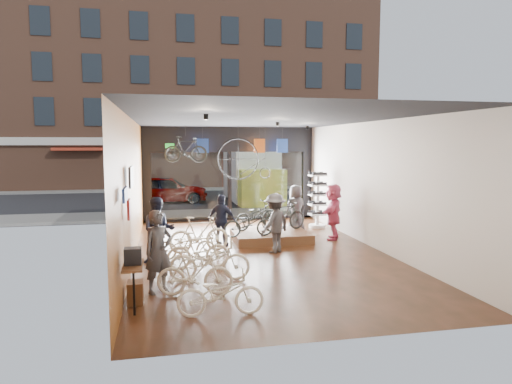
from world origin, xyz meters
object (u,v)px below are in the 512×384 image
object	(u,v)px
floor_bike_5	(199,234)
customer_1	(159,230)
display_platform	(271,236)
customer_4	(296,209)
customer_0	(158,252)
display_bike_left	(249,223)
penny_farthing	(247,160)
customer_2	(222,220)
customer_5	(333,212)
customer_3	(275,223)
floor_bike_3	(198,250)
display_bike_right	(256,215)
floor_bike_1	(195,273)
floor_bike_4	(186,245)
display_bike_mid	(285,216)
street_car	(167,189)
floor_bike_0	(221,294)
sunglasses_rack	(317,200)
box_truck	(254,177)
floor_bike_2	(210,260)
hung_bike	(186,149)

from	to	relation	value
floor_bike_5	customer_1	world-z (taller)	customer_1
display_platform	customer_4	distance (m)	1.79
customer_0	display_bike_left	bearing A→B (deg)	24.98
display_platform	penny_farthing	bearing A→B (deg)	93.47
customer_2	customer_5	distance (m)	3.73
floor_bike_5	display_bike_left	xyz separation A→B (m)	(1.55, 0.48, 0.18)
display_bike_left	customer_3	bearing A→B (deg)	-153.25
floor_bike_3	penny_farthing	world-z (taller)	penny_farthing
display_bike_right	customer_3	xyz separation A→B (m)	(0.11, -2.13, 0.10)
floor_bike_5	customer_2	bearing A→B (deg)	-56.88
display_bike_right	customer_1	size ratio (longest dim) A/B	1.00
floor_bike_1	floor_bike_3	distance (m)	2.03
floor_bike_4	display_bike_mid	size ratio (longest dim) A/B	0.98
street_car	floor_bike_4	xyz separation A→B (m)	(0.35, -12.41, -0.30)
floor_bike_4	display_bike_right	bearing A→B (deg)	-38.72
display_bike_left	customer_5	size ratio (longest dim) A/B	0.86
floor_bike_1	customer_4	size ratio (longest dim) A/B	0.93
floor_bike_0	customer_5	xyz separation A→B (m)	(4.49, 5.99, 0.50)
sunglasses_rack	floor_bike_5	bearing A→B (deg)	-137.75
customer_3	sunglasses_rack	size ratio (longest dim) A/B	0.82
display_bike_right	customer_5	world-z (taller)	customer_5
floor_bike_3	customer_2	world-z (taller)	customer_2
customer_1	customer_2	bearing A→B (deg)	42.16
floor_bike_0	penny_farthing	xyz separation A→B (m)	(2.20, 9.25, 2.08)
customer_1	customer_3	size ratio (longest dim) A/B	1.02
customer_2	customer_3	bearing A→B (deg)	175.25
box_truck	customer_1	world-z (taller)	box_truck
street_car	customer_5	bearing A→B (deg)	-153.69
floor_bike_1	display_bike_left	distance (m)	4.68
display_bike_left	display_bike_right	xyz separation A→B (m)	(0.48, 1.23, 0.05)
customer_0	customer_4	xyz separation A→B (m)	(4.68, 5.66, -0.03)
street_car	display_bike_left	xyz separation A→B (m)	(2.31, -11.11, -0.01)
floor_bike_5	penny_farthing	size ratio (longest dim) A/B	0.88
floor_bike_0	customer_2	distance (m)	5.76
display_bike_left	display_bike_mid	bearing A→B (deg)	-67.36
sunglasses_rack	customer_5	bearing A→B (deg)	-86.46
display_bike_left	display_bike_right	distance (m)	1.32
floor_bike_5	customer_3	size ratio (longest dim) A/B	1.03
display_platform	floor_bike_0	bearing A→B (deg)	-111.48
floor_bike_3	customer_2	distance (m)	2.65
box_truck	customer_0	distance (m)	14.84
customer_0	penny_farthing	size ratio (longest dim) A/B	0.88
floor_bike_2	customer_2	distance (m)	3.61
street_car	hung_bike	world-z (taller)	hung_bike
street_car	box_truck	bearing A→B (deg)	-102.54
floor_bike_4	display_bike_left	world-z (taller)	display_bike_left
box_truck	floor_bike_4	xyz separation A→B (m)	(-4.14, -11.41, -0.95)
customer_3	sunglasses_rack	distance (m)	4.34
customer_3	street_car	bearing A→B (deg)	-114.41
customer_2	floor_bike_4	bearing A→B (deg)	87.00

